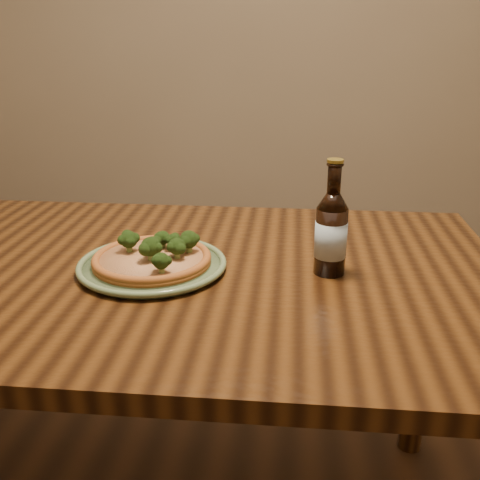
# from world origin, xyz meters

# --- Properties ---
(table) EXTENTS (1.60, 0.90, 0.75)m
(table) POSITION_xyz_m (0.00, 0.10, 0.66)
(table) COLOR #40230D
(table) RESTS_ON ground
(plate) EXTENTS (0.32, 0.32, 0.02)m
(plate) POSITION_xyz_m (0.04, 0.08, 0.76)
(plate) COLOR #637A54
(plate) RESTS_ON table
(pizza) EXTENTS (0.25, 0.25, 0.07)m
(pizza) POSITION_xyz_m (0.05, 0.08, 0.78)
(pizza) COLOR #9B5523
(pizza) RESTS_ON plate
(beer_bottle) EXTENTS (0.07, 0.07, 0.24)m
(beer_bottle) POSITION_xyz_m (0.42, 0.10, 0.84)
(beer_bottle) COLOR black
(beer_bottle) RESTS_ON table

